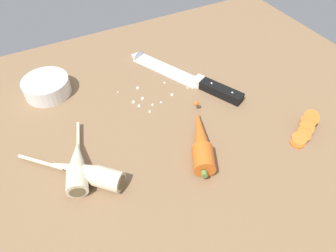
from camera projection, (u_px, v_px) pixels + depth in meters
The scene contains 8 objects.
ground_plane at pixel (164, 131), 69.87cm from camera, with size 120.00×90.00×4.00cm, color brown.
chefs_knife at pixel (180, 74), 80.07cm from camera, with size 17.98×32.78×4.18cm.
whole_carrot at pixel (201, 141), 62.46cm from camera, with size 10.82×18.61×4.20cm.
parsnip_front at pixel (86, 172), 57.23cm from camera, with size 17.20×17.42×4.00cm.
parsnip_mid_left at pixel (77, 166), 58.32cm from camera, with size 7.35×18.16×4.00cm.
carrot_slice_stack at pixel (306, 129), 65.77cm from camera, with size 9.47×6.32×4.04cm.
prep_bowl at pixel (47, 86), 74.37cm from camera, with size 11.00×11.00×4.00cm.
mince_crumbs at pixel (153, 93), 75.29cm from camera, with size 17.96×12.16×0.90cm.
Camera 1 is at (-21.10, -42.39, 49.39)cm, focal length 33.02 mm.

